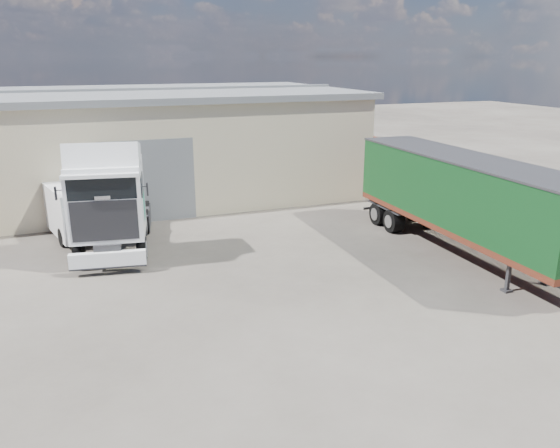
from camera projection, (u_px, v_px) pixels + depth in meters
name	position (u px, v px, depth m)	size (l,w,h in m)	color
ground	(271.00, 307.00, 15.80)	(120.00, 120.00, 0.00)	black
warehouse	(50.00, 146.00, 27.29)	(30.60, 12.60, 5.42)	#B8AC8D
brick_boundary_wall	(464.00, 188.00, 24.68)	(0.35, 26.00, 2.50)	maroon
tractor_unit	(110.00, 206.00, 19.60)	(3.41, 6.73, 4.31)	black
box_trailer	(462.00, 195.00, 19.64)	(2.38, 10.80, 3.59)	#2D2D30
panel_van	(76.00, 207.00, 22.30)	(3.23, 5.46, 2.09)	black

